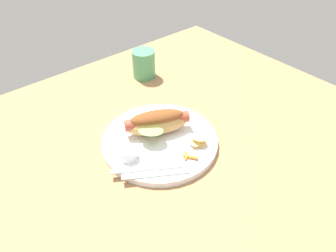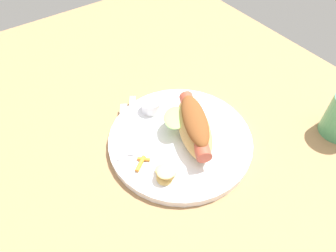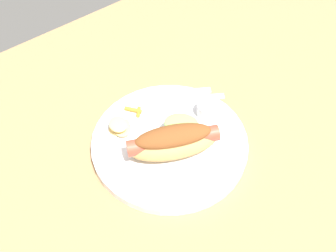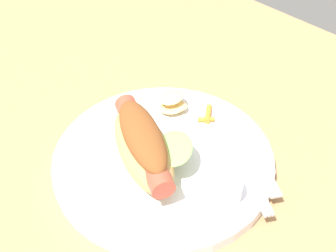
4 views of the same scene
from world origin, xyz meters
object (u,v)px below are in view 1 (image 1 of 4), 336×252
hot_dog (157,122)px  fork (149,168)px  plate (160,141)px  drinking_cup (144,64)px  knife (155,174)px  chips_pile (198,141)px  sauce_ramekin (128,153)px  carrot_garnish (189,157)px

hot_dog → fork: bearing=68.5°
plate → hot_dog: size_ratio=1.70×
drinking_cup → fork: bearing=54.5°
plate → knife: bearing=46.3°
hot_dog → chips_pile: (-4.49, 9.67, -2.03)cm
knife → fork: bearing=-55.1°
fork → plate: bearing=-110.1°
knife → sauce_ramekin: bearing=-46.9°
chips_pile → plate: bearing=-53.0°
plate → hot_dog: bearing=-114.7°
sauce_ramekin → fork: size_ratio=0.29×
hot_dog → chips_pile: size_ratio=3.02×
hot_dog → drinking_cup: drinking_cup is taller
sauce_ramekin → chips_pile: bearing=155.4°
plate → carrot_garnish: bearing=95.2°
sauce_ramekin → fork: bearing=103.8°
fork → knife: 2.20cm
knife → carrot_garnish: (-8.85, 1.00, 0.20)cm
drinking_cup → chips_pile: bearing=73.2°
fork → carrot_garnish: carrot_garnish is taller
chips_pile → drinking_cup: 36.73cm
fork → drinking_cup: 41.78cm
sauce_ramekin → chips_pile: size_ratio=0.75×
fork → drinking_cup: size_ratio=1.60×
chips_pile → drinking_cup: size_ratio=0.62×
knife → chips_pile: bearing=-143.3°
fork → drinking_cup: drinking_cup is taller
plate → drinking_cup: 32.31cm
plate → carrot_garnish: (-0.85, 9.38, 1.18)cm
fork → carrot_garnish: 9.50cm
sauce_ramekin → hot_dog: bearing=-165.2°
chips_pile → carrot_garnish: bearing=23.1°
hot_dog → drinking_cup: (-15.07, -25.46, -0.27)cm
sauce_ramekin → knife: sauce_ramekin is taller
chips_pile → hot_dog: bearing=-65.1°
hot_dog → sauce_ramekin: hot_dog is taller
sauce_ramekin → drinking_cup: size_ratio=0.46×
plate → fork: size_ratio=2.00×
plate → fork: 10.23cm
sauce_ramekin → carrot_garnish: 13.67cm
sauce_ramekin → chips_pile: 16.54cm
chips_pile → sauce_ramekin: bearing=-24.6°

